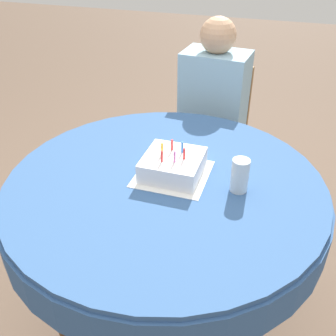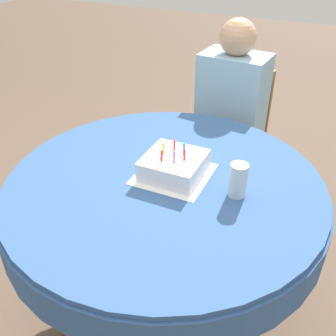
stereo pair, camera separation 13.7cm
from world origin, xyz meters
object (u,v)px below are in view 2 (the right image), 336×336
Objects in this scene: chair at (231,138)px; person at (229,110)px; birthday_cake at (174,165)px; drinking_glass at (238,180)px.

person is at bearing -90.00° from chair.
chair is 0.75× the size of person.
drinking_glass is (0.24, -0.02, 0.02)m from birthday_cake.
chair is 0.95m from drinking_glass.
person reaches higher than chair.
person reaches higher than birthday_cake.
person is (-0.01, -0.08, 0.20)m from chair.
drinking_glass is at bearing -66.13° from person.
chair is at bearing 90.00° from person.
chair is 0.89m from birthday_cake.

